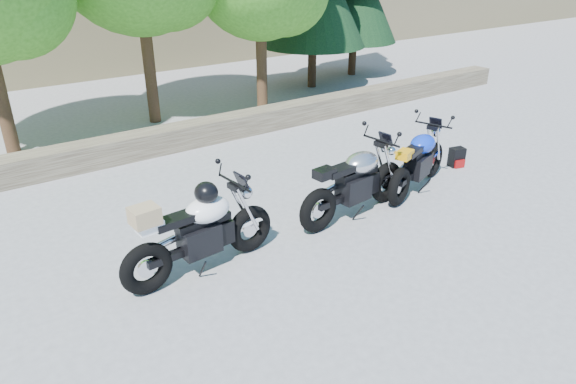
% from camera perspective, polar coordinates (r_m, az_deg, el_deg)
% --- Properties ---
extents(ground, '(90.00, 90.00, 0.00)m').
position_cam_1_polar(ground, '(6.91, 3.48, -8.96)').
color(ground, gray).
rests_on(ground, ground).
extents(stone_wall, '(22.00, 0.55, 0.50)m').
position_cam_1_polar(stone_wall, '(11.17, -14.38, 5.49)').
color(stone_wall, '#4D4033').
rests_on(stone_wall, ground).
extents(silver_bike, '(2.30, 0.73, 1.15)m').
position_cam_1_polar(silver_bike, '(8.15, 7.50, 0.98)').
color(silver_bike, black).
rests_on(silver_bike, ground).
extents(white_bike, '(2.26, 0.71, 1.25)m').
position_cam_1_polar(white_bike, '(6.74, -9.82, -4.19)').
color(white_bike, black).
rests_on(white_bike, ground).
extents(blue_bike, '(2.09, 0.93, 1.08)m').
position_cam_1_polar(blue_bike, '(9.28, 14.29, 3.27)').
color(blue_bike, black).
rests_on(blue_bike, ground).
extents(backpack, '(0.32, 0.29, 0.38)m').
position_cam_1_polar(backpack, '(10.67, 18.25, 3.66)').
color(backpack, black).
rests_on(backpack, ground).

